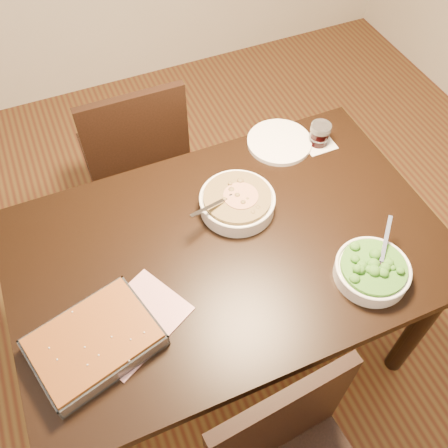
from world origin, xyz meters
name	(u,v)px	position (x,y,z in m)	size (l,w,h in m)	color
ground	(227,342)	(0.00, 0.00, 0.00)	(4.00, 4.00, 0.00)	#4D2516
table	(228,262)	(0.00, 0.00, 0.65)	(1.40, 0.90, 0.75)	black
magazine_a	(135,322)	(-0.36, -0.14, 0.75)	(0.29, 0.21, 0.01)	#B33355
coaster	(318,143)	(0.51, 0.30, 0.75)	(0.11, 0.11, 0.00)	white
stew_bowl	(237,202)	(0.09, 0.13, 0.79)	(0.28, 0.26, 0.10)	white
broccoli_bowl	(372,270)	(0.36, -0.27, 0.78)	(0.23, 0.23, 0.09)	white
baking_dish	(94,342)	(-0.48, -0.17, 0.78)	(0.39, 0.33, 0.06)	silver
wine_tumbler	(320,134)	(0.51, 0.30, 0.80)	(0.08, 0.08, 0.09)	black
dinner_plate	(279,142)	(0.37, 0.36, 0.76)	(0.24, 0.24, 0.02)	white
chair_far	(135,154)	(-0.11, 0.77, 0.51)	(0.43, 0.43, 0.91)	black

